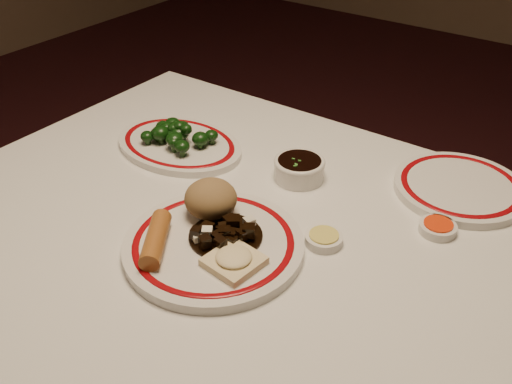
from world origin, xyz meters
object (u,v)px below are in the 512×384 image
object	(u,v)px
main_plate	(214,245)
stirfry_heap	(225,233)
broccoli_pile	(175,133)
soy_bowl	(299,169)
rice_mound	(211,199)
dining_table	(248,268)
broccoli_plate	(179,144)
spring_roll	(156,239)
fried_wonton	(234,260)

from	to	relation	value
main_plate	stirfry_heap	bearing A→B (deg)	60.87
stirfry_heap	broccoli_pile	bearing A→B (deg)	145.69
soy_bowl	main_plate	bearing A→B (deg)	-89.47
rice_mound	soy_bowl	world-z (taller)	rice_mound
dining_table	broccoli_plate	xyz separation A→B (m)	(-0.29, 0.14, 0.10)
spring_roll	soy_bowl	distance (m)	0.34
main_plate	soy_bowl	size ratio (longest dim) A/B	3.86
main_plate	soy_bowl	bearing A→B (deg)	90.53
broccoli_pile	broccoli_plate	bearing A→B (deg)	44.31
broccoli_plate	broccoli_pile	distance (m)	0.03
stirfry_heap	rice_mound	bearing A→B (deg)	147.94
main_plate	fried_wonton	size ratio (longest dim) A/B	4.34
dining_table	stirfry_heap	size ratio (longest dim) A/B	9.73
spring_roll	fried_wonton	size ratio (longest dim) A/B	1.40
dining_table	broccoli_pile	distance (m)	0.35
main_plate	fried_wonton	distance (m)	0.07
soy_bowl	spring_roll	bearing A→B (deg)	-100.67
soy_bowl	rice_mound	bearing A→B (deg)	-102.81
dining_table	main_plate	size ratio (longest dim) A/B	3.17
fried_wonton	broccoli_pile	bearing A→B (deg)	144.69
stirfry_heap	broccoli_pile	distance (m)	0.35
stirfry_heap	soy_bowl	size ratio (longest dim) A/B	1.26
fried_wonton	broccoli_plate	distance (m)	0.42
broccoli_plate	rice_mound	bearing A→B (deg)	-36.11
dining_table	soy_bowl	bearing A→B (deg)	94.00
broccoli_plate	broccoli_pile	bearing A→B (deg)	-135.69
fried_wonton	stirfry_heap	xyz separation A→B (m)	(-0.05, 0.04, 0.00)
broccoli_pile	soy_bowl	distance (m)	0.28
spring_roll	stirfry_heap	world-z (taller)	same
dining_table	fried_wonton	distance (m)	0.17
rice_mound	stirfry_heap	world-z (taller)	rice_mound
dining_table	spring_roll	world-z (taller)	spring_roll
dining_table	broccoli_plate	size ratio (longest dim) A/B	4.08
dining_table	fried_wonton	world-z (taller)	fried_wonton
main_plate	spring_roll	bearing A→B (deg)	-135.18
fried_wonton	broccoli_plate	xyz separation A→B (m)	(-0.34, 0.25, -0.02)
dining_table	main_plate	world-z (taller)	main_plate
dining_table	broccoli_pile	bearing A→B (deg)	154.52
dining_table	rice_mound	world-z (taller)	rice_mound
main_plate	fried_wonton	xyz separation A→B (m)	(0.06, -0.03, 0.02)
rice_mound	fried_wonton	world-z (taller)	rice_mound
spring_roll	broccoli_pile	bearing A→B (deg)	93.32
fried_wonton	broccoli_plate	size ratio (longest dim) A/B	0.30
broccoli_pile	dining_table	bearing A→B (deg)	-25.48
spring_roll	soy_bowl	world-z (taller)	spring_roll
fried_wonton	soy_bowl	size ratio (longest dim) A/B	0.89
dining_table	fried_wonton	size ratio (longest dim) A/B	13.78
fried_wonton	stirfry_heap	world-z (taller)	stirfry_heap
dining_table	soy_bowl	xyz separation A→B (m)	(-0.01, 0.19, 0.11)
fried_wonton	spring_roll	bearing A→B (deg)	-162.70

